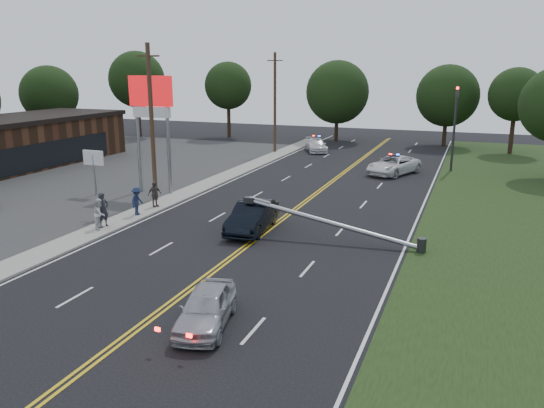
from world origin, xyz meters
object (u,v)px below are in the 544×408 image
at_px(fallen_streetlight, 341,225).
at_px(bystander_b, 100,214).
at_px(utility_pole_far, 275,103).
at_px(crashed_sedan, 252,217).
at_px(emergency_a, 393,165).
at_px(traffic_signal, 455,121).
at_px(waiting_sedan, 206,307).
at_px(bystander_d, 155,194).
at_px(bystander_c, 137,201).
at_px(small_sign, 94,162).
at_px(utility_pole_mid, 152,123).
at_px(bystander_a, 103,210).
at_px(emergency_b, 316,145).
at_px(pylon_sign, 151,106).

height_order(fallen_streetlight, bystander_b, fallen_streetlight).
distance_m(utility_pole_far, crashed_sedan, 27.41).
bearing_deg(emergency_a, traffic_signal, 58.51).
height_order(utility_pole_far, emergency_a, utility_pole_far).
relative_size(waiting_sedan, bystander_d, 2.44).
height_order(crashed_sedan, bystander_b, bystander_b).
relative_size(crashed_sedan, bystander_c, 2.90).
height_order(small_sign, bystander_d, small_sign).
bearing_deg(traffic_signal, emergency_a, -144.73).
xyz_separation_m(utility_pole_mid, waiting_sedan, (11.27, -14.22, -4.42)).
bearing_deg(waiting_sedan, bystander_b, 130.35).
bearing_deg(bystander_a, bystander_d, 11.19).
height_order(small_sign, emergency_b, small_sign).
xyz_separation_m(small_sign, crashed_sedan, (13.27, -3.71, -1.54)).
bearing_deg(bystander_b, bystander_a, -9.56).
distance_m(pylon_sign, bystander_b, 10.20).
distance_m(utility_pole_mid, waiting_sedan, 18.67).
relative_size(pylon_sign, emergency_b, 1.73).
bearing_deg(utility_pole_far, bystander_a, -88.41).
distance_m(small_sign, bystander_c, 7.04).
xyz_separation_m(crashed_sedan, bystander_a, (-7.68, -2.53, 0.27)).
bearing_deg(fallen_streetlight, bystander_a, -169.90).
relative_size(waiting_sedan, bystander_b, 2.37).
bearing_deg(fallen_streetlight, waiting_sedan, -101.73).
height_order(traffic_signal, fallen_streetlight, traffic_signal).
relative_size(fallen_streetlight, bystander_a, 4.97).
height_order(traffic_signal, utility_pole_mid, utility_pole_mid).
height_order(crashed_sedan, bystander_d, bystander_d).
xyz_separation_m(traffic_signal, bystander_a, (-16.72, -24.24, -3.15)).
relative_size(waiting_sedan, bystander_a, 2.07).
distance_m(small_sign, waiting_sedan, 21.52).
bearing_deg(bystander_d, bystander_c, -154.87).
height_order(bystander_a, bystander_b, bystander_a).
height_order(emergency_b, bystander_a, bystander_a).
bearing_deg(fallen_streetlight, crashed_sedan, 176.64).
xyz_separation_m(small_sign, traffic_signal, (22.30, 18.00, 1.87)).
xyz_separation_m(emergency_b, bystander_a, (-2.98, -30.54, 0.39)).
bearing_deg(bystander_b, emergency_b, -24.53).
distance_m(traffic_signal, emergency_b, 15.52).
xyz_separation_m(small_sign, waiting_sedan, (16.07, -14.22, -1.67)).
distance_m(utility_pole_far, emergency_b, 6.24).
bearing_deg(pylon_sign, bystander_a, -75.81).
bearing_deg(emergency_b, crashed_sedan, -105.66).
distance_m(traffic_signal, bystander_b, 29.88).
relative_size(utility_pole_mid, emergency_a, 1.86).
distance_m(waiting_sedan, bystander_b, 12.91).
bearing_deg(traffic_signal, small_sign, -141.10).
height_order(fallen_streetlight, bystander_c, fallen_streetlight).
bearing_deg(fallen_streetlight, utility_pole_far, 117.24).
relative_size(small_sign, bystander_a, 1.65).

